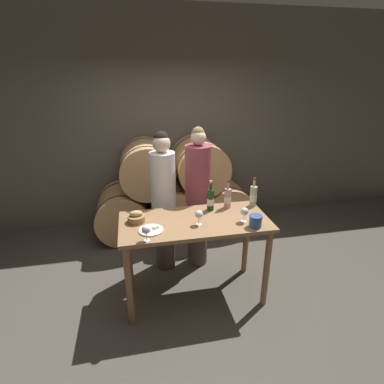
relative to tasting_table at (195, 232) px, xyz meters
The scene contains 15 objects.
ground_plane 0.79m from the tasting_table, ahead, with size 10.00×10.00×0.00m, color #4C473F.
stone_wall_back 2.20m from the tasting_table, 90.00° to the left, with size 10.00×0.12×3.20m.
barrel_stack 1.52m from the tasting_table, 90.00° to the left, with size 2.31×0.82×1.42m.
tasting_table is the anchor object (origin of this frame).
person_left 0.66m from the tasting_table, 112.28° to the left, with size 0.29×0.29×1.72m.
person_right 0.63m from the tasting_table, 74.70° to the left, with size 0.30×0.30×1.75m.
wine_bottle_red 0.39m from the tasting_table, 43.14° to the left, with size 0.08×0.08×0.33m.
wine_bottle_white 0.78m from the tasting_table, 16.85° to the left, with size 0.08×0.08×0.33m.
wine_bottle_rose 0.53m from the tasting_table, 28.63° to the left, with size 0.08×0.08×0.32m.
blue_crock 0.63m from the tasting_table, 24.43° to the right, with size 0.13×0.13×0.12m.
bread_basket 0.61m from the tasting_table, behind, with size 0.17×0.17×0.12m.
cheese_plate 0.49m from the tasting_table, 163.77° to the right, with size 0.23×0.23×0.04m.
wine_glass_far_left 0.63m from the tasting_table, 148.86° to the right, with size 0.08×0.08×0.15m.
wine_glass_left 0.27m from the tasting_table, 78.43° to the right, with size 0.08×0.08×0.15m.
wine_glass_center 0.55m from the tasting_table, 15.13° to the right, with size 0.08×0.08×0.15m.
Camera 1 is at (-0.56, -2.62, 2.32)m, focal length 28.00 mm.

